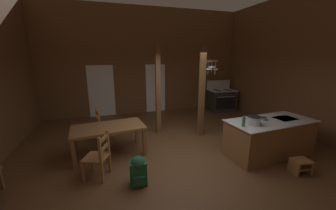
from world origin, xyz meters
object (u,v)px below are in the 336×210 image
at_px(stove_range, 221,100).
at_px(bottle_tall_on_counter, 244,122).
at_px(mixing_bowl_on_counter, 263,119).
at_px(stockpot_on_counter, 254,120).
at_px(backpack, 138,170).
at_px(ladderback_chair_near_window, 98,156).
at_px(step_stool, 301,165).
at_px(dining_table, 108,130).
at_px(kitchen_island, 269,137).
at_px(ladderback_chair_by_post, 104,126).

distance_m(stove_range, bottle_tall_on_counter, 4.54).
bearing_deg(mixing_bowl_on_counter, stockpot_on_counter, -155.81).
height_order(stove_range, backpack, stove_range).
relative_size(ladderback_chair_near_window, bottle_tall_on_counter, 3.42).
xyz_separation_m(ladderback_chair_near_window, backpack, (0.72, -0.50, -0.14)).
xyz_separation_m(stove_range, ladderback_chair_near_window, (-5.11, -3.63, -0.03)).
distance_m(step_stool, dining_table, 4.36).
height_order(kitchen_island, ladderback_chair_by_post, ladderback_chair_by_post).
xyz_separation_m(kitchen_island, step_stool, (0.03, -0.87, -0.27)).
bearing_deg(stove_range, stockpot_on_counter, -113.26).
xyz_separation_m(stockpot_on_counter, bottle_tall_on_counter, (-0.31, -0.04, 0.01)).
relative_size(dining_table, mixing_bowl_on_counter, 10.06).
distance_m(step_stool, ladderback_chair_by_post, 4.95).
distance_m(ladderback_chair_near_window, backpack, 0.88).
bearing_deg(backpack, bottle_tall_on_counter, 2.24).
bearing_deg(ladderback_chair_by_post, kitchen_island, -28.00).
relative_size(kitchen_island, stockpot_on_counter, 6.05).
bearing_deg(mixing_bowl_on_counter, kitchen_island, -30.74).
bearing_deg(stockpot_on_counter, mixing_bowl_on_counter, 24.19).
distance_m(kitchen_island, dining_table, 3.97).
relative_size(step_stool, ladderback_chair_near_window, 0.42).
relative_size(mixing_bowl_on_counter, bottle_tall_on_counter, 0.64).
relative_size(ladderback_chair_by_post, mixing_bowl_on_counter, 5.35).
height_order(step_stool, mixing_bowl_on_counter, mixing_bowl_on_counter).
bearing_deg(ladderback_chair_near_window, bottle_tall_on_counter, -7.43).
bearing_deg(mixing_bowl_on_counter, backpack, -173.87).
height_order(backpack, stockpot_on_counter, stockpot_on_counter).
xyz_separation_m(ladderback_chair_by_post, backpack, (0.63, -2.33, -0.14)).
relative_size(stove_range, ladderback_chair_near_window, 1.39).
bearing_deg(mixing_bowl_on_counter, bottle_tall_on_counter, -162.32).
bearing_deg(stove_range, ladderback_chair_near_window, -144.59).
bearing_deg(bottle_tall_on_counter, backpack, -177.76).
distance_m(kitchen_island, stove_range, 4.04).
height_order(step_stool, ladderback_chair_by_post, ladderback_chair_by_post).
xyz_separation_m(kitchen_island, ladderback_chair_by_post, (-3.93, 2.09, 0.01)).
bearing_deg(kitchen_island, backpack, -175.80).
bearing_deg(ladderback_chair_near_window, dining_table, 76.56).
height_order(step_stool, bottle_tall_on_counter, bottle_tall_on_counter).
xyz_separation_m(ladderback_chair_by_post, mixing_bowl_on_counter, (3.77, -1.99, 0.47)).
distance_m(dining_table, ladderback_chair_near_window, 0.96).
bearing_deg(dining_table, ladderback_chair_near_window, -103.44).
xyz_separation_m(step_stool, backpack, (-3.33, 0.63, 0.14)).
bearing_deg(stove_range, backpack, -136.78).
xyz_separation_m(stove_range, step_stool, (-1.07, -4.76, -0.30)).
xyz_separation_m(kitchen_island, dining_table, (-3.79, 1.17, 0.21)).
bearing_deg(ladderback_chair_by_post, backpack, -74.82).
distance_m(ladderback_chair_by_post, bottle_tall_on_counter, 3.78).
height_order(dining_table, ladderback_chair_by_post, ladderback_chair_by_post).
height_order(mixing_bowl_on_counter, bottle_tall_on_counter, bottle_tall_on_counter).
height_order(stove_range, bottle_tall_on_counter, stove_range).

